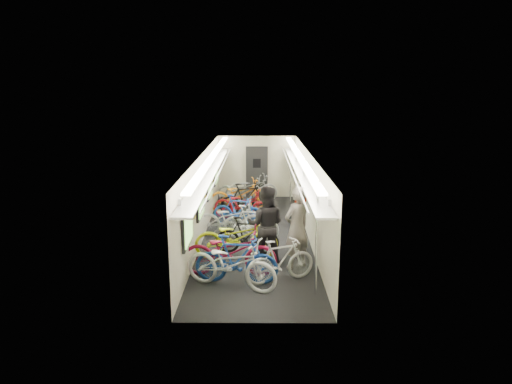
{
  "coord_description": "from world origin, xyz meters",
  "views": [
    {
      "loc": [
        0.08,
        -12.55,
        4.14
      ],
      "look_at": [
        -0.0,
        0.72,
        1.15
      ],
      "focal_mm": 32.0,
      "sensor_mm": 36.0,
      "label": 1
    }
  ],
  "objects_px": {
    "passenger_mid": "(266,225)",
    "bicycle_1": "(236,259)",
    "bicycle_0": "(231,264)",
    "passenger_near": "(297,227)",
    "backpack": "(301,204)"
  },
  "relations": [
    {
      "from": "passenger_mid",
      "to": "bicycle_0",
      "type": "bearing_deg",
      "value": 70.62
    },
    {
      "from": "bicycle_1",
      "to": "passenger_mid",
      "type": "bearing_deg",
      "value": -21.5
    },
    {
      "from": "passenger_near",
      "to": "bicycle_1",
      "type": "bearing_deg",
      "value": -4.38
    },
    {
      "from": "passenger_near",
      "to": "passenger_mid",
      "type": "relative_size",
      "value": 1.03
    },
    {
      "from": "bicycle_1",
      "to": "passenger_mid",
      "type": "xyz_separation_m",
      "value": [
        0.65,
        1.23,
        0.4
      ]
    },
    {
      "from": "bicycle_0",
      "to": "passenger_near",
      "type": "height_order",
      "value": "passenger_near"
    },
    {
      "from": "bicycle_1",
      "to": "passenger_near",
      "type": "height_order",
      "value": "passenger_near"
    },
    {
      "from": "bicycle_1",
      "to": "passenger_near",
      "type": "distance_m",
      "value": 1.72
    },
    {
      "from": "bicycle_0",
      "to": "passenger_mid",
      "type": "distance_m",
      "value": 1.7
    },
    {
      "from": "bicycle_1",
      "to": "backpack",
      "type": "distance_m",
      "value": 2.6
    },
    {
      "from": "bicycle_0",
      "to": "bicycle_1",
      "type": "distance_m",
      "value": 0.26
    },
    {
      "from": "bicycle_0",
      "to": "passenger_near",
      "type": "relative_size",
      "value": 1.05
    },
    {
      "from": "passenger_mid",
      "to": "bicycle_1",
      "type": "bearing_deg",
      "value": 69.81
    },
    {
      "from": "backpack",
      "to": "passenger_mid",
      "type": "bearing_deg",
      "value": -161.78
    },
    {
      "from": "bicycle_1",
      "to": "backpack",
      "type": "height_order",
      "value": "backpack"
    }
  ]
}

